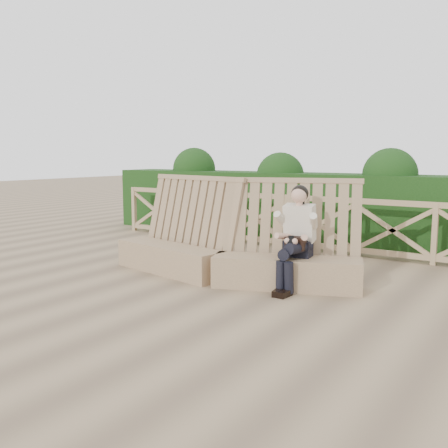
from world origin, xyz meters
The scene contains 5 objects.
ground centered at (0.00, 0.00, 0.00)m, with size 60.00×60.00×0.00m, color brown.
bench centered at (-0.30, 0.68, 0.40)m, with size 4.18×1.46×1.59m.
woman centered at (0.83, 0.77, 0.78)m, with size 0.47×0.94×1.48m.
guardrail centered at (0.00, 3.50, 0.55)m, with size 10.10×0.09×1.10m.
hedge centered at (0.00, 4.70, 0.75)m, with size 12.00×1.20×1.50m, color black.
Camera 1 is at (3.90, -5.61, 1.91)m, focal length 40.00 mm.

